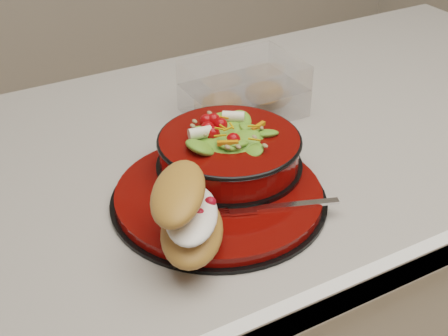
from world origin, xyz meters
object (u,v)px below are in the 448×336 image
dinner_plate (219,196)px  pastry_box (244,90)px  island_counter (303,297)px  fork (280,206)px  croissant (189,214)px  salad_bowl (229,147)px

dinner_plate → pastry_box: pastry_box is taller
island_counter → fork: (-0.23, -0.21, 0.47)m
island_counter → croissant: (-0.37, -0.22, 0.51)m
fork → dinner_plate: bearing=54.4°
croissant → pastry_box: 0.39m
croissant → pastry_box: (0.26, 0.30, -0.02)m
dinner_plate → fork: fork is taller
island_counter → fork: 0.56m
island_counter → pastry_box: size_ratio=6.37×
dinner_plate → salad_bowl: size_ratio=1.41×
dinner_plate → fork: (0.05, -0.08, 0.01)m
dinner_plate → croissant: (-0.09, -0.08, 0.05)m
croissant → pastry_box: bearing=-10.4°
croissant → fork: bearing=-59.0°
salad_bowl → fork: 0.13m
pastry_box → island_counter: bearing=-35.4°
salad_bowl → croissant: (-0.13, -0.13, 0.01)m
dinner_plate → croissant: bearing=-137.7°
salad_bowl → pastry_box: 0.21m
dinner_plate → salad_bowl: bearing=47.9°
island_counter → dinner_plate: dinner_plate is taller
island_counter → fork: fork is taller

